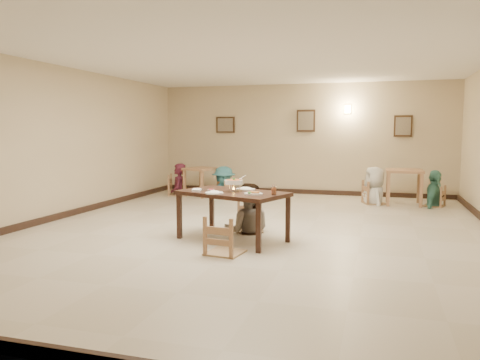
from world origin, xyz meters
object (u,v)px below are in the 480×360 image
(chair_far, at_px, (250,203))
(main_table, at_px, (233,197))
(bg_chair_ll, at_px, (178,176))
(bg_diner_a, at_px, (178,163))
(bg_chair_rr, at_px, (434,187))
(bg_diner_c, at_px, (375,167))
(bg_chair_rl, at_px, (375,182))
(bg_chair_lr, at_px, (224,181))
(bg_table_left, at_px, (201,173))
(drink_glass, at_px, (274,190))
(curry_warmer, at_px, (234,182))
(bg_table_right, at_px, (404,176))
(bg_diner_d, at_px, (435,170))
(bg_diner_b, at_px, (224,166))
(main_diner, at_px, (247,183))
(chair_near, at_px, (225,218))

(chair_far, bearing_deg, main_table, -111.55)
(bg_chair_ll, relative_size, bg_diner_a, 0.62)
(bg_chair_rr, relative_size, bg_diner_c, 0.51)
(bg_diner_c, bearing_deg, bg_chair_rl, 135.08)
(bg_chair_lr, relative_size, bg_chair_rl, 0.85)
(bg_table_left, xyz_separation_m, bg_diner_c, (4.43, -0.08, 0.27))
(drink_glass, distance_m, bg_chair_rl, 4.91)
(curry_warmer, bearing_deg, bg_table_right, 58.75)
(bg_table_right, bearing_deg, drink_glass, -113.62)
(bg_table_left, height_order, bg_diner_d, bg_diner_d)
(main_table, distance_m, bg_chair_rr, 5.69)
(bg_table_right, relative_size, bg_diner_b, 0.52)
(bg_diner_a, height_order, bg_diner_b, bg_diner_a)
(main_table, relative_size, bg_diner_c, 1.06)
(bg_table_left, xyz_separation_m, bg_chair_rl, (4.43, -0.08, -0.11))
(main_diner, distance_m, bg_diner_d, 5.14)
(bg_table_left, bearing_deg, bg_chair_rl, -0.98)
(bg_diner_d, bearing_deg, bg_chair_rl, 105.66)
(bg_chair_rr, bearing_deg, chair_far, -21.32)
(bg_chair_lr, distance_m, bg_chair_rl, 3.79)
(bg_chair_rl, bearing_deg, bg_chair_lr, 70.02)
(curry_warmer, relative_size, bg_table_right, 0.38)
(bg_diner_a, distance_m, bg_diner_c, 5.07)
(bg_chair_rr, bearing_deg, bg_diner_c, -69.24)
(drink_glass, distance_m, bg_diner_d, 5.44)
(main_table, height_order, bg_chair_rl, bg_chair_rl)
(chair_near, relative_size, bg_diner_b, 0.64)
(chair_far, xyz_separation_m, bg_chair_ll, (-3.02, 3.76, 0.04))
(bg_chair_lr, xyz_separation_m, bg_diner_d, (5.11, -0.01, 0.40))
(drink_glass, distance_m, bg_chair_rr, 5.45)
(drink_glass, xyz_separation_m, bg_diner_a, (-3.65, 4.70, 0.01))
(main_diner, bearing_deg, bg_chair_ll, -66.81)
(main_diner, relative_size, bg_diner_b, 1.04)
(main_diner, relative_size, curry_warmer, 5.35)
(drink_glass, relative_size, bg_chair_rr, 0.16)
(curry_warmer, xyz_separation_m, bg_diner_a, (-2.96, 4.51, -0.07))
(main_table, distance_m, bg_chair_rl, 5.00)
(main_diner, height_order, bg_chair_lr, main_diner)
(bg_table_left, xyz_separation_m, bg_chair_lr, (0.64, -0.06, -0.18))
(bg_diner_a, bearing_deg, bg_chair_lr, 70.43)
(bg_diner_c, bearing_deg, bg_diner_a, -108.48)
(curry_warmer, relative_size, drink_glass, 2.13)
(bg_table_right, bearing_deg, main_diner, -124.63)
(main_diner, distance_m, bg_table_left, 4.61)
(main_diner, bearing_deg, bg_chair_lr, -80.61)
(bg_chair_rr, distance_m, bg_diner_c, 1.39)
(drink_glass, height_order, bg_diner_c, bg_diner_c)
(main_table, xyz_separation_m, drink_glass, (0.70, -0.17, 0.15))
(bg_chair_ll, relative_size, bg_chair_rl, 1.04)
(chair_far, bearing_deg, bg_diner_d, 31.39)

